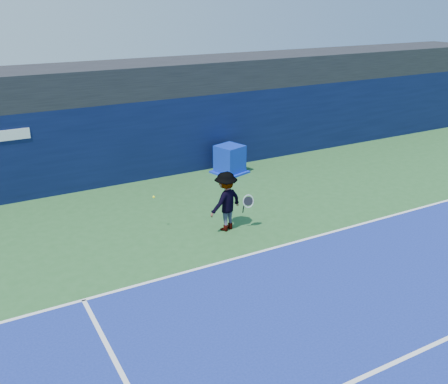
{
  "coord_description": "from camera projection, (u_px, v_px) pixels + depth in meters",
  "views": [
    {
      "loc": [
        -6.92,
        -7.13,
        6.49
      ],
      "look_at": [
        -0.08,
        5.2,
        1.0
      ],
      "focal_mm": 40.0,
      "sensor_mm": 36.0,
      "label": 1
    }
  ],
  "objects": [
    {
      "name": "tennis_ball",
      "position": [
        154.0,
        197.0,
        14.56
      ],
      "size": [
        0.07,
        0.07,
        0.07
      ],
      "color": "yellow",
      "rests_on": "ground"
    },
    {
      "name": "baseline",
      "position": [
        265.0,
        250.0,
        13.73
      ],
      "size": [
        24.0,
        0.1,
        0.01
      ],
      "primitive_type": "cube",
      "color": "white",
      "rests_on": "ground"
    },
    {
      "name": "tennis_player",
      "position": [
        226.0,
        201.0,
        14.68
      ],
      "size": [
        1.42,
        1.01,
        1.81
      ],
      "color": "white",
      "rests_on": "ground"
    },
    {
      "name": "ground",
      "position": [
        338.0,
        305.0,
        11.29
      ],
      "size": [
        80.0,
        80.0,
        0.0
      ],
      "primitive_type": "plane",
      "color": "#295C2A",
      "rests_on": "ground"
    },
    {
      "name": "service_line",
      "position": [
        408.0,
        357.0,
        9.66
      ],
      "size": [
        24.0,
        0.1,
        0.01
      ],
      "primitive_type": "cube",
      "color": "white",
      "rests_on": "ground"
    },
    {
      "name": "back_wall_assembly",
      "position": [
        159.0,
        136.0,
        19.3
      ],
      "size": [
        36.0,
        1.03,
        3.0
      ],
      "color": "#091134",
      "rests_on": "ground"
    },
    {
      "name": "stadium_band",
      "position": [
        147.0,
        78.0,
        19.36
      ],
      "size": [
        36.0,
        3.0,
        1.2
      ],
      "primitive_type": "cube",
      "color": "black",
      "rests_on": "back_wall_assembly"
    },
    {
      "name": "equipment_cart",
      "position": [
        230.0,
        161.0,
        19.67
      ],
      "size": [
        1.45,
        1.45,
        1.12
      ],
      "color": "#0C27AC",
      "rests_on": "ground"
    }
  ]
}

